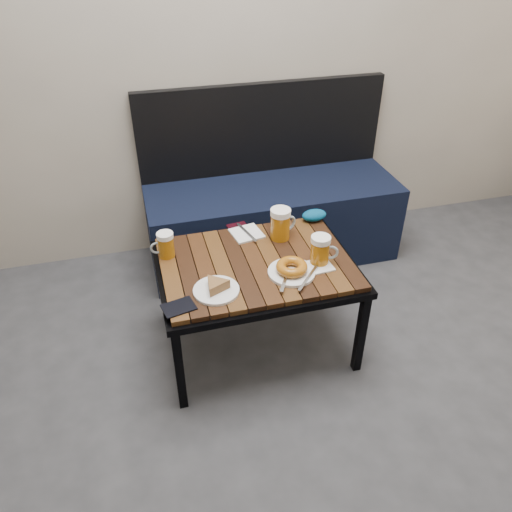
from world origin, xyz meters
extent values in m
cube|color=black|center=(0.04, 1.74, 0.23)|extent=(1.40, 0.50, 0.45)
cube|color=black|center=(0.04, 1.97, 0.70)|extent=(1.40, 0.05, 0.50)
cube|color=black|center=(-0.64, 0.77, 0.21)|extent=(0.03, 0.03, 0.42)
cube|color=black|center=(0.14, 0.77, 0.21)|extent=(0.04, 0.03, 0.42)
cube|color=black|center=(-0.64, 1.33, 0.21)|extent=(0.03, 0.04, 0.42)
cube|color=black|center=(0.14, 1.33, 0.21)|extent=(0.04, 0.04, 0.42)
cube|color=black|center=(-0.25, 1.05, 0.43)|extent=(0.84, 0.62, 0.03)
cube|color=#3D1F0D|center=(-0.25, 1.05, 0.46)|extent=(0.80, 0.58, 0.02)
cylinder|color=#A45F0D|center=(-0.61, 1.19, 0.52)|extent=(0.07, 0.07, 0.09)
cylinder|color=white|center=(-0.61, 1.19, 0.58)|extent=(0.07, 0.07, 0.02)
torus|color=#8C999E|center=(-0.65, 1.19, 0.52)|extent=(0.06, 0.01, 0.06)
cylinder|color=#A45F0D|center=(-0.09, 1.20, 0.53)|extent=(0.11, 0.11, 0.12)
cylinder|color=white|center=(-0.09, 1.20, 0.61)|extent=(0.09, 0.09, 0.03)
torus|color=#8C999E|center=(-0.05, 1.22, 0.53)|extent=(0.07, 0.04, 0.07)
cylinder|color=#A45F0D|center=(0.01, 0.97, 0.53)|extent=(0.10, 0.10, 0.11)
cylinder|color=white|center=(0.01, 0.97, 0.59)|extent=(0.08, 0.08, 0.02)
torus|color=#8C999E|center=(0.05, 0.96, 0.53)|extent=(0.07, 0.03, 0.07)
cylinder|color=white|center=(-0.45, 0.89, 0.48)|extent=(0.18, 0.18, 0.01)
cylinder|color=white|center=(-0.13, 0.93, 0.48)|extent=(0.20, 0.20, 0.01)
torus|color=#83390B|center=(-0.13, 0.93, 0.51)|extent=(0.13, 0.13, 0.04)
cube|color=#A5A8AD|center=(-0.07, 0.87, 0.49)|extent=(0.15, 0.16, 0.00)
cube|color=#A5A8AD|center=(-0.18, 0.87, 0.49)|extent=(0.08, 0.14, 0.00)
cube|color=white|center=(-0.23, 1.27, 0.48)|extent=(0.15, 0.15, 0.01)
cube|color=#A5A8AD|center=(-0.23, 1.27, 0.48)|extent=(0.06, 0.17, 0.00)
cube|color=white|center=(-0.01, 0.94, 0.48)|extent=(0.12, 0.11, 0.01)
cube|color=black|center=(-0.61, 0.84, 0.47)|extent=(0.14, 0.11, 0.01)
cube|color=black|center=(-0.26, 1.31, 0.48)|extent=(0.11, 0.14, 0.01)
ellipsoid|color=navy|center=(0.11, 1.31, 0.50)|extent=(0.12, 0.08, 0.05)
camera|label=1|loc=(-0.70, -0.62, 1.71)|focal=35.00mm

